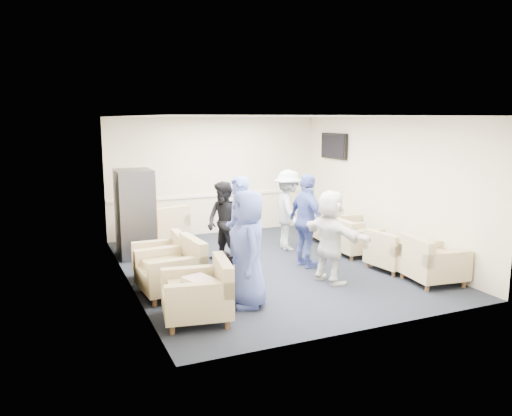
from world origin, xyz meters
name	(u,v)px	position (x,y,z in m)	size (l,w,h in m)	color
floor	(269,266)	(0.00, 0.00, 0.00)	(6.00, 6.00, 0.00)	black
ceiling	(270,116)	(0.00, 0.00, 2.70)	(6.00, 6.00, 0.00)	white
back_wall	(216,176)	(0.00, 3.00, 1.35)	(5.00, 0.02, 2.70)	beige
front_wall	(372,226)	(0.00, -3.00, 1.35)	(5.00, 0.02, 2.70)	beige
left_wall	(127,203)	(-2.50, 0.00, 1.35)	(0.02, 6.00, 2.70)	beige
right_wall	(384,186)	(2.50, 0.00, 1.35)	(0.02, 6.00, 2.70)	beige
chair_rail	(216,195)	(0.00, 2.98, 0.90)	(4.98, 0.04, 0.06)	silver
tv	(334,146)	(2.44, 1.80, 2.05)	(0.10, 1.00, 0.58)	black
armchair_left_near	(201,295)	(-1.87, -1.87, 0.35)	(1.00, 1.00, 0.70)	tan
armchair_left_mid	(174,271)	(-1.94, -0.73, 0.36)	(0.97, 0.97, 0.72)	tan
armchair_left_far	(163,261)	(-1.94, 0.03, 0.33)	(0.84, 0.84, 0.65)	tan
armchair_right_near	(430,263)	(2.02, -1.89, 0.34)	(0.93, 0.93, 0.67)	tan
armchair_right_midnear	(391,253)	(1.91, -1.04, 0.30)	(0.86, 0.86, 0.61)	tan
armchair_right_midfar	(354,240)	(1.85, 0.03, 0.31)	(0.78, 0.78, 0.62)	tan
armchair_right_far	(330,226)	(2.00, 1.16, 0.36)	(0.98, 0.98, 0.72)	tan
armchair_corner	(161,229)	(-1.47, 2.23, 0.37)	(1.18, 1.18, 0.75)	tan
vending_machine	(135,213)	(-2.09, 1.67, 0.85)	(0.69, 0.81, 1.70)	#4C4C54
backpack	(225,264)	(-0.97, -0.29, 0.24)	(0.32, 0.27, 0.47)	black
pillow	(200,283)	(-1.88, -1.86, 0.52)	(0.42, 0.32, 0.12)	beige
person_front_left	(248,249)	(-1.08, -1.62, 0.84)	(0.82, 0.54, 1.69)	#4657A8
person_mid_left	(238,230)	(-0.83, -0.58, 0.88)	(0.64, 0.42, 1.75)	#4657A8
person_back_left	(224,223)	(-0.67, 0.54, 0.77)	(0.74, 0.58, 1.53)	black
person_back_right	(288,210)	(0.86, 0.96, 0.82)	(1.06, 0.61, 1.65)	silver
person_mid_right	(307,221)	(0.62, -0.27, 0.85)	(1.00, 0.42, 1.70)	#4657A8
person_front_right	(330,237)	(0.55, -1.18, 0.77)	(1.42, 0.45, 1.54)	silver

